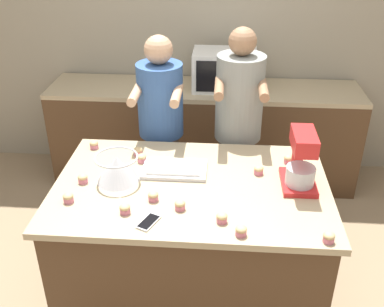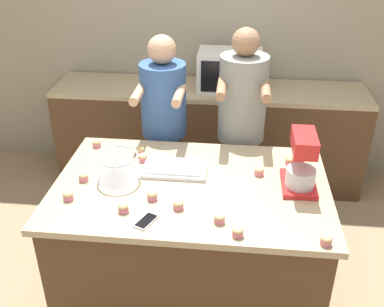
{
  "view_description": "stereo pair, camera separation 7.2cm",
  "coord_description": "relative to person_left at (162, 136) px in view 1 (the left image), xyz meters",
  "views": [
    {
      "loc": [
        0.18,
        -2.26,
        2.36
      ],
      "look_at": [
        0.0,
        0.05,
        1.08
      ],
      "focal_mm": 42.0,
      "sensor_mm": 36.0,
      "label": 1
    },
    {
      "loc": [
        0.25,
        -2.26,
        2.36
      ],
      "look_at": [
        0.0,
        0.05,
        1.08
      ],
      "focal_mm": 42.0,
      "sensor_mm": 36.0,
      "label": 2
    }
  ],
  "objects": [
    {
      "name": "cupcake_12",
      "position": [
        -0.06,
        -0.5,
        0.08
      ],
      "size": [
        0.06,
        0.06,
        0.06
      ],
      "color": "#D17084",
      "rests_on": "island_counter"
    },
    {
      "name": "cupcake_11",
      "position": [
        -0.42,
        -0.34,
        0.08
      ],
      "size": [
        0.06,
        0.06,
        0.06
      ],
      "color": "#D17084",
      "rests_on": "island_counter"
    },
    {
      "name": "cupcake_7",
      "position": [
        -0.1,
        -0.41,
        0.08
      ],
      "size": [
        0.06,
        0.06,
        0.06
      ],
      "color": "#D17084",
      "rests_on": "island_counter"
    },
    {
      "name": "cupcake_3",
      "position": [
        0.24,
        -1.0,
        0.08
      ],
      "size": [
        0.06,
        0.06,
        0.06
      ],
      "color": "#D17084",
      "rests_on": "island_counter"
    },
    {
      "name": "cupcake_1",
      "position": [
        0.08,
        -0.93,
        0.08
      ],
      "size": [
        0.06,
        0.06,
        0.06
      ],
      "color": "#D17084",
      "rests_on": "island_counter"
    },
    {
      "name": "island_counter",
      "position": [
        0.28,
        -0.74,
        -0.39
      ],
      "size": [
        1.65,
        1.07,
        0.9
      ],
      "color": "#4C331E",
      "rests_on": "ground_plane"
    },
    {
      "name": "cupcake_4",
      "position": [
        0.89,
        -0.44,
        0.08
      ],
      "size": [
        0.06,
        0.06,
        0.06
      ],
      "color": "#D17084",
      "rests_on": "island_counter"
    },
    {
      "name": "cupcake_0",
      "position": [
        -0.39,
        -0.98,
        0.08
      ],
      "size": [
        0.06,
        0.06,
        0.06
      ],
      "color": "#D17084",
      "rests_on": "island_counter"
    },
    {
      "name": "cupcake_9",
      "position": [
        0.47,
        -1.1,
        0.08
      ],
      "size": [
        0.06,
        0.06,
        0.06
      ],
      "color": "#D17084",
      "rests_on": "island_counter"
    },
    {
      "name": "cupcake_6",
      "position": [
        -0.37,
        -0.77,
        0.08
      ],
      "size": [
        0.06,
        0.06,
        0.06
      ],
      "color": "#D17084",
      "rests_on": "island_counter"
    },
    {
      "name": "cupcake_10",
      "position": [
        1.0,
        -1.22,
        0.08
      ],
      "size": [
        0.06,
        0.06,
        0.06
      ],
      "color": "#D17084",
      "rests_on": "island_counter"
    },
    {
      "name": "person_left",
      "position": [
        0.0,
        0.0,
        0.0
      ],
      "size": [
        0.35,
        0.51,
        1.6
      ],
      "color": "brown",
      "rests_on": "ground_plane"
    },
    {
      "name": "cupcake_8",
      "position": [
        0.69,
        -0.59,
        0.08
      ],
      "size": [
        0.06,
        0.06,
        0.06
      ],
      "color": "#D17084",
      "rests_on": "island_counter"
    },
    {
      "name": "mixing_bowl",
      "position": [
        -0.16,
        -0.74,
        0.15
      ],
      "size": [
        0.26,
        0.26,
        0.17
      ],
      "color": "#BCBCC1",
      "rests_on": "island_counter"
    },
    {
      "name": "cupcake_5",
      "position": [
        -0.05,
        -1.06,
        0.08
      ],
      "size": [
        0.06,
        0.06,
        0.06
      ],
      "color": "#D17084",
      "rests_on": "island_counter"
    },
    {
      "name": "cell_phone",
      "position": [
        0.09,
        -1.14,
        0.06
      ],
      "size": [
        0.12,
        0.16,
        0.01
      ],
      "color": "silver",
      "rests_on": "island_counter"
    },
    {
      "name": "cupcake_2",
      "position": [
        0.57,
        -1.2,
        0.08
      ],
      "size": [
        0.06,
        0.06,
        0.06
      ],
      "color": "#D17084",
      "rests_on": "island_counter"
    },
    {
      "name": "microwave_oven",
      "position": [
        0.46,
        0.8,
        0.26
      ],
      "size": [
        0.55,
        0.37,
        0.34
      ],
      "color": "silver",
      "rests_on": "back_counter"
    },
    {
      "name": "baking_tray",
      "position": [
        0.17,
        -0.6,
        0.07
      ],
      "size": [
        0.4,
        0.25,
        0.04
      ],
      "color": "silver",
      "rests_on": "island_counter"
    },
    {
      "name": "back_counter",
      "position": [
        0.28,
        0.8,
        -0.37
      ],
      "size": [
        2.8,
        0.6,
        0.93
      ],
      "color": "#4C331E",
      "rests_on": "ground_plane"
    },
    {
      "name": "person_right",
      "position": [
        0.57,
        0.0,
        0.03
      ],
      "size": [
        0.35,
        0.51,
        1.66
      ],
      "color": "#232328",
      "rests_on": "ground_plane"
    },
    {
      "name": "back_wall",
      "position": [
        0.28,
        1.15,
        0.51
      ],
      "size": [
        10.0,
        0.06,
        2.7
      ],
      "color": "gray",
      "rests_on": "ground_plane"
    },
    {
      "name": "ground_plane",
      "position": [
        0.28,
        -0.74,
        -0.84
      ],
      "size": [
        16.0,
        16.0,
        0.0
      ],
      "primitive_type": "plane",
      "color": "#937A5B"
    },
    {
      "name": "stand_mixer",
      "position": [
        0.92,
        -0.7,
        0.21
      ],
      "size": [
        0.2,
        0.3,
        0.35
      ],
      "color": "red",
      "rests_on": "island_counter"
    }
  ]
}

